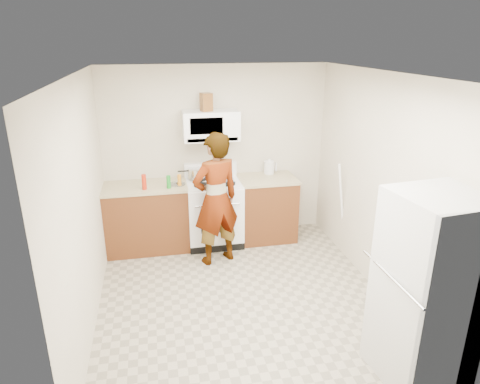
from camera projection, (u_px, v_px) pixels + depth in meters
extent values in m
plane|color=gray|center=(242.00, 297.00, 4.94)|extent=(3.60, 3.60, 0.00)
cube|color=beige|center=(217.00, 154.00, 6.17)|extent=(3.20, 0.02, 2.50)
cube|color=beige|center=(380.00, 186.00, 4.82)|extent=(0.02, 3.60, 2.50)
cube|color=#573114|center=(147.00, 218.00, 5.97)|extent=(1.12, 0.62, 0.90)
cube|color=tan|center=(145.00, 187.00, 5.81)|extent=(1.14, 0.64, 0.03)
cube|color=#573114|center=(266.00, 209.00, 6.29)|extent=(0.80, 0.62, 0.90)
cube|color=tan|center=(267.00, 179.00, 6.13)|extent=(0.82, 0.64, 0.03)
cube|color=white|center=(214.00, 214.00, 6.13)|extent=(0.76, 0.65, 0.90)
cube|color=white|center=(213.00, 183.00, 5.97)|extent=(0.76, 0.62, 0.03)
cube|color=white|center=(210.00, 169.00, 6.20)|extent=(0.76, 0.08, 0.20)
cube|color=white|center=(211.00, 125.00, 5.83)|extent=(0.76, 0.38, 0.40)
imported|color=tan|center=(216.00, 200.00, 5.47)|extent=(0.74, 0.61, 1.75)
cube|color=beige|center=(429.00, 290.00, 3.55)|extent=(0.77, 0.77, 1.70)
cylinder|color=silver|center=(269.00, 167.00, 6.30)|extent=(0.20, 0.20, 0.19)
cube|color=brown|center=(206.00, 102.00, 5.68)|extent=(0.17, 0.17, 0.24)
cylinder|color=silver|center=(197.00, 173.00, 6.05)|extent=(0.29, 0.29, 0.13)
cube|color=silver|center=(225.00, 180.00, 5.95)|extent=(0.25, 0.16, 0.05)
cylinder|color=#B7240D|center=(144.00, 182.00, 5.63)|extent=(0.08, 0.08, 0.20)
cylinder|color=orange|center=(179.00, 180.00, 5.77)|extent=(0.05, 0.05, 0.16)
cylinder|color=#167E20|center=(169.00, 182.00, 5.68)|extent=(0.06, 0.06, 0.17)
cylinder|color=silver|center=(177.00, 184.00, 5.84)|extent=(0.30, 0.30, 0.01)
cylinder|color=white|center=(342.00, 207.00, 5.83)|extent=(0.27, 0.14, 1.28)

